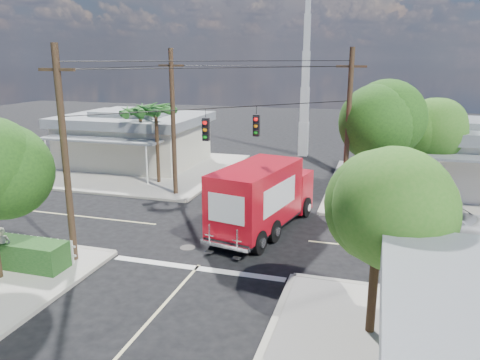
% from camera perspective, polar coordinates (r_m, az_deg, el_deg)
% --- Properties ---
extents(ground, '(120.00, 120.00, 0.00)m').
position_cam_1_polar(ground, '(23.49, -1.40, -6.39)').
color(ground, black).
rests_on(ground, ground).
extents(sidewalk_ne, '(14.12, 14.12, 0.14)m').
position_cam_1_polar(sidewalk_ne, '(33.05, 23.10, -1.21)').
color(sidewalk_ne, '#ABA69B').
rests_on(sidewalk_ne, ground).
extents(sidewalk_nw, '(14.12, 14.12, 0.14)m').
position_cam_1_polar(sidewalk_nw, '(37.27, -12.22, 1.35)').
color(sidewalk_nw, '#ABA69B').
rests_on(sidewalk_nw, ground).
extents(road_markings, '(32.00, 32.00, 0.01)m').
position_cam_1_polar(road_markings, '(22.19, -2.59, -7.68)').
color(road_markings, beige).
rests_on(road_markings, ground).
extents(building_ne, '(11.80, 10.20, 4.50)m').
position_cam_1_polar(building_ne, '(33.84, 26.02, 2.76)').
color(building_ne, silver).
rests_on(building_ne, sidewalk_ne).
extents(building_nw, '(10.80, 10.20, 4.30)m').
position_cam_1_polar(building_nw, '(38.75, -12.73, 5.07)').
color(building_nw, beige).
rests_on(building_nw, sidewalk_nw).
extents(radio_tower, '(0.80, 0.80, 17.00)m').
position_cam_1_polar(radio_tower, '(41.41, 7.95, 10.65)').
color(radio_tower, silver).
rests_on(radio_tower, ground).
extents(tree_ne_front, '(4.21, 4.14, 6.66)m').
position_cam_1_polar(tree_ne_front, '(27.84, 17.39, 6.42)').
color(tree_ne_front, '#422D1C').
rests_on(tree_ne_front, sidewalk_ne).
extents(tree_ne_back, '(3.77, 3.66, 5.82)m').
position_cam_1_polar(tree_ne_back, '(30.24, 22.23, 5.50)').
color(tree_ne_back, '#422D1C').
rests_on(tree_ne_back, sidewalk_ne).
extents(tree_se, '(3.67, 3.54, 5.62)m').
position_cam_1_polar(tree_se, '(14.28, 16.61, -3.88)').
color(tree_se, '#422D1C').
rests_on(tree_se, sidewalk_se).
extents(palm_nw_front, '(3.01, 3.08, 5.59)m').
position_cam_1_polar(palm_nw_front, '(31.93, -10.24, 8.33)').
color(palm_nw_front, '#422D1C').
rests_on(palm_nw_front, sidewalk_nw).
extents(palm_nw_back, '(3.01, 3.08, 5.19)m').
position_cam_1_polar(palm_nw_back, '(34.21, -12.10, 8.02)').
color(palm_nw_back, '#422D1C').
rests_on(palm_nw_back, sidewalk_nw).
extents(utility_poles, '(12.00, 10.68, 9.00)m').
position_cam_1_polar(utility_poles, '(24.25, -3.88, 5.71)').
color(utility_poles, '#473321').
rests_on(utility_poles, ground).
extents(picket_fence, '(5.94, 0.06, 1.00)m').
position_cam_1_polar(picket_fence, '(22.49, -25.61, -7.02)').
color(picket_fence, silver).
rests_on(picket_fence, sidewalk_sw).
extents(vending_boxes, '(1.90, 0.50, 1.10)m').
position_cam_1_polar(vending_boxes, '(28.12, 15.33, -1.86)').
color(vending_boxes, red).
rests_on(vending_boxes, sidewalk_ne).
extents(delivery_truck, '(3.97, 8.30, 3.46)m').
position_cam_1_polar(delivery_truck, '(23.21, 2.79, -2.07)').
color(delivery_truck, black).
rests_on(delivery_truck, ground).
extents(parked_car, '(6.15, 4.04, 1.57)m').
position_cam_1_polar(parked_car, '(24.63, 24.24, -4.77)').
color(parked_car, silver).
rests_on(parked_car, ground).
extents(pedestrian, '(0.74, 0.63, 1.74)m').
position_cam_1_polar(pedestrian, '(21.26, -26.91, -7.45)').
color(pedestrian, beige).
rests_on(pedestrian, sidewalk_sw).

